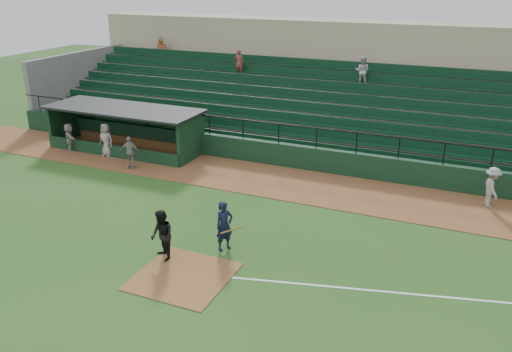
% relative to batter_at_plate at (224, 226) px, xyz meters
% --- Properties ---
extents(ground, '(90.00, 90.00, 0.00)m').
position_rel_batter_at_plate_xyz_m(ground, '(-0.44, -1.18, -0.93)').
color(ground, '#264F19').
rests_on(ground, ground).
extents(warning_track, '(40.00, 4.00, 0.03)m').
position_rel_batter_at_plate_xyz_m(warning_track, '(-0.44, 6.82, -0.92)').
color(warning_track, brown).
rests_on(warning_track, ground).
extents(home_plate_dirt, '(3.00, 3.00, 0.03)m').
position_rel_batter_at_plate_xyz_m(home_plate_dirt, '(-0.44, -2.18, -0.92)').
color(home_plate_dirt, brown).
rests_on(home_plate_dirt, ground).
extents(foul_line, '(17.49, 4.44, 0.01)m').
position_rel_batter_at_plate_xyz_m(foul_line, '(7.56, 0.02, -0.93)').
color(foul_line, white).
rests_on(foul_line, ground).
extents(stadium_structure, '(38.00, 13.08, 6.40)m').
position_rel_batter_at_plate_xyz_m(stadium_structure, '(-0.44, 15.28, 1.37)').
color(stadium_structure, black).
rests_on(stadium_structure, ground).
extents(dugout, '(8.90, 3.20, 2.42)m').
position_rel_batter_at_plate_xyz_m(dugout, '(-10.19, 8.38, 0.40)').
color(dugout, black).
rests_on(dugout, ground).
extents(batter_at_plate, '(1.16, 0.81, 1.86)m').
position_rel_batter_at_plate_xyz_m(batter_at_plate, '(0.00, 0.00, 0.00)').
color(batter_at_plate, black).
rests_on(batter_at_plate, ground).
extents(umpire, '(1.13, 1.09, 1.84)m').
position_rel_batter_at_plate_xyz_m(umpire, '(-1.64, -1.49, -0.01)').
color(umpire, black).
rests_on(umpire, ground).
extents(runner, '(0.98, 1.29, 1.76)m').
position_rel_batter_at_plate_xyz_m(runner, '(8.68, 7.71, -0.02)').
color(runner, '#9D9892').
rests_on(runner, warning_track).
extents(dugout_player_a, '(1.05, 0.65, 1.67)m').
position_rel_batter_at_plate_xyz_m(dugout_player_a, '(-8.17, 5.55, -0.07)').
color(dugout_player_a, gray).
rests_on(dugout_player_a, warning_track).
extents(dugout_player_b, '(0.94, 0.66, 1.81)m').
position_rel_batter_at_plate_xyz_m(dugout_player_b, '(-10.45, 6.61, 0.00)').
color(dugout_player_b, '#A19C97').
rests_on(dugout_player_b, warning_track).
extents(dugout_player_c, '(1.42, 1.30, 1.58)m').
position_rel_batter_at_plate_xyz_m(dugout_player_c, '(-12.87, 6.45, -0.11)').
color(dugout_player_c, '#A59F9A').
rests_on(dugout_player_c, warning_track).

